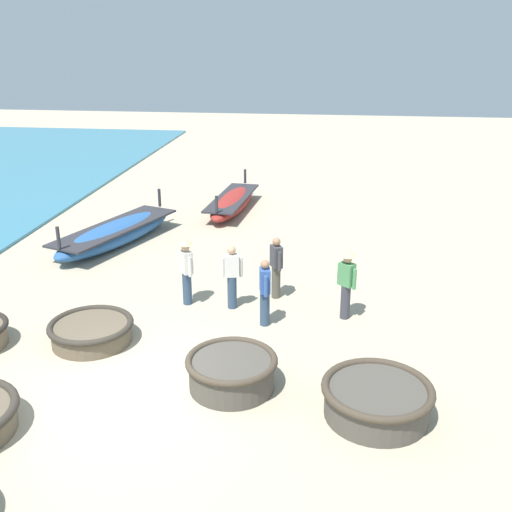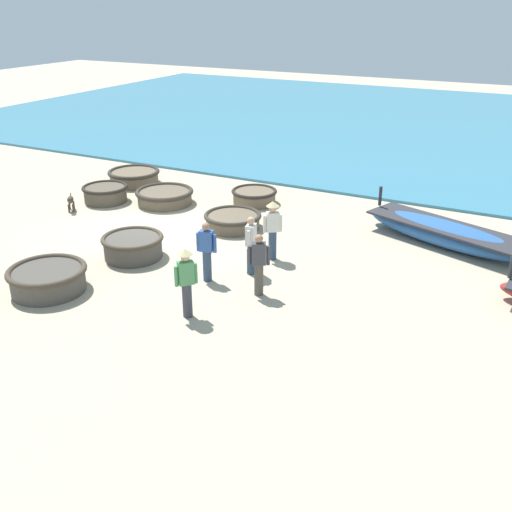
{
  "view_description": "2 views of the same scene",
  "coord_description": "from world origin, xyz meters",
  "px_view_note": "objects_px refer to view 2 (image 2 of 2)",
  "views": [
    {
      "loc": [
        3.54,
        -9.03,
        6.22
      ],
      "look_at": [
        1.8,
        4.38,
        1.15
      ],
      "focal_mm": 42.0,
      "sensor_mm": 36.0,
      "label": 1
    },
    {
      "loc": [
        13.85,
        10.48,
        6.69
      ],
      "look_at": [
        2.22,
        4.46,
        0.98
      ],
      "focal_mm": 42.0,
      "sensor_mm": 36.0,
      "label": 2
    }
  ],
  "objects_px": {
    "coracle_front_left": "(165,196)",
    "coracle_weathered": "(254,196)",
    "coracle_center": "(105,193)",
    "fisherman_crouching": "(273,226)",
    "coracle_beside_post": "(133,246)",
    "fisherman_standing_right": "(207,250)",
    "coracle_far_left": "(233,220)",
    "dog": "(70,201)",
    "coracle_front_right": "(48,278)",
    "fisherman_hauling": "(259,263)",
    "coracle_nearest": "(134,176)",
    "long_boat_blue_hull": "(445,233)",
    "fisherman_with_hat": "(186,278)",
    "fisherman_by_coracle": "(251,244)"
  },
  "relations": [
    {
      "from": "fisherman_by_coracle",
      "to": "coracle_center",
      "type": "bearing_deg",
      "value": -111.7
    },
    {
      "from": "coracle_nearest",
      "to": "fisherman_crouching",
      "type": "height_order",
      "value": "fisherman_crouching"
    },
    {
      "from": "coracle_front_right",
      "to": "fisherman_standing_right",
      "type": "distance_m",
      "value": 3.94
    },
    {
      "from": "coracle_front_right",
      "to": "fisherman_crouching",
      "type": "relative_size",
      "value": 1.16
    },
    {
      "from": "coracle_nearest",
      "to": "coracle_far_left",
      "type": "distance_m",
      "value": 6.24
    },
    {
      "from": "coracle_front_right",
      "to": "coracle_beside_post",
      "type": "relative_size",
      "value": 1.12
    },
    {
      "from": "coracle_center",
      "to": "fisherman_with_hat",
      "type": "bearing_deg",
      "value": 51.89
    },
    {
      "from": "coracle_weathered",
      "to": "coracle_beside_post",
      "type": "height_order",
      "value": "coracle_beside_post"
    },
    {
      "from": "coracle_front_right",
      "to": "fisherman_hauling",
      "type": "bearing_deg",
      "value": 115.08
    },
    {
      "from": "coracle_nearest",
      "to": "dog",
      "type": "height_order",
      "value": "dog"
    },
    {
      "from": "coracle_center",
      "to": "coracle_front_left",
      "type": "bearing_deg",
      "value": 111.01
    },
    {
      "from": "coracle_front_left",
      "to": "long_boat_blue_hull",
      "type": "bearing_deg",
      "value": 94.04
    },
    {
      "from": "coracle_nearest",
      "to": "coracle_front_left",
      "type": "distance_m",
      "value": 2.85
    },
    {
      "from": "coracle_center",
      "to": "coracle_far_left",
      "type": "bearing_deg",
      "value": 87.5
    },
    {
      "from": "coracle_front_left",
      "to": "coracle_weathered",
      "type": "bearing_deg",
      "value": 117.81
    },
    {
      "from": "fisherman_crouching",
      "to": "coracle_nearest",
      "type": "bearing_deg",
      "value": -116.99
    },
    {
      "from": "coracle_beside_post",
      "to": "coracle_center",
      "type": "height_order",
      "value": "coracle_beside_post"
    },
    {
      "from": "dog",
      "to": "coracle_front_left",
      "type": "bearing_deg",
      "value": 131.84
    },
    {
      "from": "coracle_beside_post",
      "to": "coracle_far_left",
      "type": "bearing_deg",
      "value": 157.74
    },
    {
      "from": "fisherman_with_hat",
      "to": "coracle_beside_post",
      "type": "bearing_deg",
      "value": -123.54
    },
    {
      "from": "fisherman_with_hat",
      "to": "coracle_front_left",
      "type": "bearing_deg",
      "value": -141.04
    },
    {
      "from": "coracle_nearest",
      "to": "coracle_center",
      "type": "distance_m",
      "value": 2.26
    },
    {
      "from": "coracle_nearest",
      "to": "coracle_front_right",
      "type": "height_order",
      "value": "coracle_front_right"
    },
    {
      "from": "coracle_far_left",
      "to": "coracle_center",
      "type": "distance_m",
      "value": 5.29
    },
    {
      "from": "coracle_center",
      "to": "fisherman_hauling",
      "type": "height_order",
      "value": "fisherman_hauling"
    },
    {
      "from": "coracle_far_left",
      "to": "coracle_front_left",
      "type": "xyz_separation_m",
      "value": [
        -1.0,
        -3.29,
        0.02
      ]
    },
    {
      "from": "coracle_center",
      "to": "fisherman_crouching",
      "type": "height_order",
      "value": "fisherman_crouching"
    },
    {
      "from": "coracle_front_left",
      "to": "coracle_beside_post",
      "type": "bearing_deg",
      "value": 24.73
    },
    {
      "from": "long_boat_blue_hull",
      "to": "fisherman_hauling",
      "type": "xyz_separation_m",
      "value": [
        5.34,
        -3.35,
        0.48
      ]
    },
    {
      "from": "coracle_nearest",
      "to": "fisherman_with_hat",
      "type": "distance_m",
      "value": 10.92
    },
    {
      "from": "coracle_front_left",
      "to": "coracle_center",
      "type": "xyz_separation_m",
      "value": [
        0.76,
        -1.99,
        0.04
      ]
    },
    {
      "from": "coracle_front_left",
      "to": "fisherman_standing_right",
      "type": "height_order",
      "value": "fisherman_standing_right"
    },
    {
      "from": "coracle_front_right",
      "to": "long_boat_blue_hull",
      "type": "xyz_separation_m",
      "value": [
        -7.53,
        8.04,
        0.02
      ]
    },
    {
      "from": "fisherman_standing_right",
      "to": "fisherman_hauling",
      "type": "xyz_separation_m",
      "value": [
        0.1,
        1.52,
        0.0
      ]
    },
    {
      "from": "coracle_center",
      "to": "fisherman_crouching",
      "type": "relative_size",
      "value": 0.95
    },
    {
      "from": "long_boat_blue_hull",
      "to": "fisherman_crouching",
      "type": "xyz_separation_m",
      "value": [
        3.24,
        -4.01,
        0.6
      ]
    },
    {
      "from": "coracle_front_right",
      "to": "coracle_center",
      "type": "relative_size",
      "value": 1.21
    },
    {
      "from": "fisherman_standing_right",
      "to": "fisherman_hauling",
      "type": "distance_m",
      "value": 1.53
    },
    {
      "from": "coracle_far_left",
      "to": "coracle_front_left",
      "type": "bearing_deg",
      "value": -106.84
    },
    {
      "from": "coracle_center",
      "to": "fisherman_by_coracle",
      "type": "height_order",
      "value": "fisherman_by_coracle"
    },
    {
      "from": "coracle_nearest",
      "to": "coracle_weathered",
      "type": "bearing_deg",
      "value": 90.17
    },
    {
      "from": "coracle_beside_post",
      "to": "fisherman_crouching",
      "type": "distance_m",
      "value": 3.91
    },
    {
      "from": "coracle_nearest",
      "to": "dog",
      "type": "xyz_separation_m",
      "value": [
        3.54,
        0.11,
        0.07
      ]
    },
    {
      "from": "coracle_far_left",
      "to": "fisherman_crouching",
      "type": "distance_m",
      "value": 2.75
    },
    {
      "from": "coracle_beside_post",
      "to": "fisherman_standing_right",
      "type": "bearing_deg",
      "value": 83.1
    },
    {
      "from": "fisherman_with_hat",
      "to": "coracle_far_left",
      "type": "bearing_deg",
      "value": -160.92
    },
    {
      "from": "long_boat_blue_hull",
      "to": "coracle_far_left",
      "type": "bearing_deg",
      "value": -74.88
    },
    {
      "from": "coracle_weathered",
      "to": "coracle_beside_post",
      "type": "bearing_deg",
      "value": -8.08
    },
    {
      "from": "coracle_far_left",
      "to": "fisherman_hauling",
      "type": "distance_m",
      "value": 4.65
    },
    {
      "from": "fisherman_crouching",
      "to": "dog",
      "type": "bearing_deg",
      "value": -93.48
    }
  ]
}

